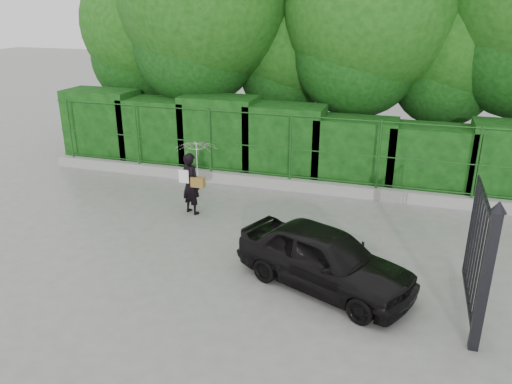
% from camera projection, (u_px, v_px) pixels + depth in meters
% --- Properties ---
extents(ground, '(80.00, 80.00, 0.00)m').
position_uv_depth(ground, '(214.00, 265.00, 9.76)').
color(ground, gray).
extents(kerb, '(14.00, 0.25, 0.30)m').
position_uv_depth(kerb, '(275.00, 183.00, 13.71)').
color(kerb, '#9E9E99').
rests_on(kerb, ground).
extents(fence, '(14.13, 0.06, 1.80)m').
position_uv_depth(fence, '(284.00, 147.00, 13.28)').
color(fence, '#184A17').
rests_on(fence, kerb).
extents(hedge, '(14.20, 1.20, 2.26)m').
position_uv_depth(hedge, '(277.00, 142.00, 14.35)').
color(hedge, black).
rests_on(hedge, ground).
extents(trees, '(17.10, 6.15, 8.08)m').
position_uv_depth(trees, '(344.00, 9.00, 14.68)').
color(trees, black).
rests_on(trees, ground).
extents(gate, '(0.22, 2.33, 2.36)m').
position_uv_depth(gate, '(482.00, 263.00, 7.40)').
color(gate, black).
rests_on(gate, ground).
extents(woman, '(0.98, 1.00, 1.79)m').
position_uv_depth(woman, '(195.00, 166.00, 11.74)').
color(woman, black).
rests_on(woman, ground).
extents(car, '(3.56, 2.52, 1.13)m').
position_uv_depth(car, '(325.00, 258.00, 8.84)').
color(car, black).
rests_on(car, ground).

